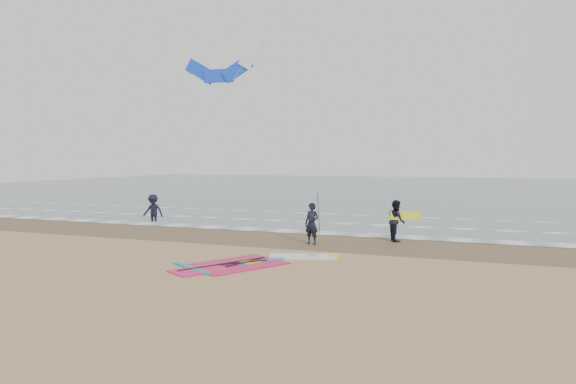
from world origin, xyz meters
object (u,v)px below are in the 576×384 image
(person_walking, at_px, (396,221))
(person_wading, at_px, (153,205))
(surf_kite, at_px, (219,66))
(person_standing, at_px, (312,224))
(windsurf_rig, at_px, (256,262))

(person_walking, distance_m, person_wading, 14.42)
(person_walking, bearing_deg, surf_kite, 42.11)
(person_wading, height_order, surf_kite, surf_kite)
(person_wading, bearing_deg, surf_kite, 41.44)
(person_standing, xyz_separation_m, person_walking, (3.23, 2.12, 0.02))
(windsurf_rig, distance_m, person_wading, 13.66)
(person_walking, relative_size, surf_kite, 0.19)
(person_standing, height_order, person_walking, person_walking)
(person_standing, xyz_separation_m, person_wading, (-11.01, 4.42, 0.07))
(person_wading, bearing_deg, person_walking, -14.27)
(person_wading, bearing_deg, windsurf_rig, -45.51)
(person_wading, bearing_deg, person_standing, -26.95)
(windsurf_rig, relative_size, person_walking, 2.88)
(surf_kite, bearing_deg, windsurf_rig, -57.16)
(windsurf_rig, xyz_separation_m, person_walking, (3.87, 6.53, 0.88))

